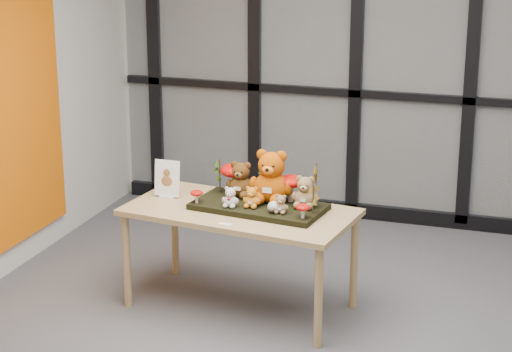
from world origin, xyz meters
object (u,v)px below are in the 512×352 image
(plush_cream_hedgehog, at_px, (274,206))
(mushroom_back_left, at_px, (235,177))
(bear_pooh_yellow, at_px, (272,173))
(bear_white_bow, at_px, (231,196))
(display_table, at_px, (240,219))
(bear_tan_back, at_px, (305,190))
(bear_small_yellow, at_px, (252,196))
(bear_brown_medium, at_px, (241,177))
(mushroom_back_right, at_px, (291,187))
(bear_beige_small, at_px, (281,203))
(sign_holder, at_px, (167,181))
(mushroom_front_right, at_px, (303,210))
(mushroom_front_left, at_px, (197,196))
(diorama_tray, at_px, (259,207))

(plush_cream_hedgehog, distance_m, mushroom_back_left, 0.47)
(bear_pooh_yellow, bearing_deg, mushroom_back_left, 168.18)
(bear_white_bow, height_order, mushroom_back_left, mushroom_back_left)
(display_table, xyz_separation_m, bear_pooh_yellow, (0.17, 0.11, 0.29))
(plush_cream_hedgehog, bearing_deg, bear_tan_back, 52.38)
(bear_pooh_yellow, xyz_separation_m, bear_small_yellow, (-0.08, -0.15, -0.11))
(bear_brown_medium, distance_m, plush_cream_hedgehog, 0.39)
(bear_white_bow, bearing_deg, mushroom_back_right, 41.65)
(bear_pooh_yellow, relative_size, bear_white_bow, 2.61)
(mushroom_back_left, xyz_separation_m, mushroom_back_right, (0.39, -0.06, -0.01))
(bear_pooh_yellow, xyz_separation_m, bear_tan_back, (0.23, -0.04, -0.07))
(display_table, bearing_deg, bear_beige_small, -7.98)
(plush_cream_hedgehog, xyz_separation_m, sign_holder, (-0.78, 0.17, 0.04))
(bear_pooh_yellow, relative_size, sign_holder, 1.50)
(mushroom_front_right, bearing_deg, bear_tan_back, 101.13)
(display_table, relative_size, mushroom_front_left, 16.58)
(bear_small_yellow, bearing_deg, display_table, 167.59)
(bear_pooh_yellow, height_order, bear_beige_small, bear_pooh_yellow)
(bear_pooh_yellow, relative_size, mushroom_front_left, 4.10)
(diorama_tray, xyz_separation_m, bear_white_bow, (-0.15, -0.11, 0.09))
(diorama_tray, xyz_separation_m, mushroom_back_right, (0.17, 0.12, 0.11))
(diorama_tray, height_order, bear_brown_medium, bear_brown_medium)
(mushroom_front_left, bearing_deg, bear_brown_medium, 44.27)
(plush_cream_hedgehog, relative_size, sign_holder, 0.31)
(diorama_tray, bearing_deg, mushroom_back_right, 41.15)
(mushroom_front_left, bearing_deg, bear_tan_back, 11.13)
(mushroom_front_left, bearing_deg, bear_pooh_yellow, 21.50)
(bear_white_bow, bearing_deg, plush_cream_hedgehog, 3.82)
(bear_small_yellow, distance_m, mushroom_front_right, 0.37)
(mushroom_front_left, height_order, mushroom_front_right, mushroom_front_right)
(bear_pooh_yellow, bearing_deg, mushroom_back_right, 27.49)
(mushroom_front_right, bearing_deg, mushroom_front_left, 174.10)
(bear_white_bow, bearing_deg, display_table, 67.15)
(plush_cream_hedgehog, relative_size, mushroom_front_right, 0.79)
(bear_brown_medium, bearing_deg, diorama_tray, -29.01)
(bear_pooh_yellow, height_order, plush_cream_hedgehog, bear_pooh_yellow)
(bear_beige_small, relative_size, mushroom_front_right, 1.31)
(bear_pooh_yellow, bearing_deg, bear_tan_back, -2.65)
(bear_brown_medium, bearing_deg, mushroom_front_right, -23.13)
(bear_white_bow, xyz_separation_m, plush_cream_hedgehog, (0.29, -0.02, -0.03))
(mushroom_back_right, bearing_deg, bear_beige_small, -88.41)
(display_table, xyz_separation_m, bear_tan_back, (0.41, 0.07, 0.22))
(bear_brown_medium, distance_m, bear_small_yellow, 0.24)
(sign_holder, bearing_deg, diorama_tray, -3.74)
(display_table, bearing_deg, bear_brown_medium, 113.82)
(bear_brown_medium, xyz_separation_m, mushroom_back_left, (-0.06, 0.05, -0.02))
(plush_cream_hedgehog, bearing_deg, sign_holder, 175.11)
(bear_white_bow, height_order, plush_cream_hedgehog, bear_white_bow)
(mushroom_back_left, bearing_deg, mushroom_front_left, -120.96)
(bear_beige_small, relative_size, mushroom_back_right, 0.69)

